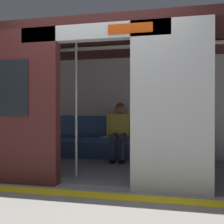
# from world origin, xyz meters

# --- Properties ---
(ground_plane) EXTENTS (60.00, 60.00, 0.00)m
(ground_plane) POSITION_xyz_m (0.00, 0.00, 0.00)
(ground_plane) COLOR gray
(platform_edge_strip) EXTENTS (8.00, 0.24, 0.01)m
(platform_edge_strip) POSITION_xyz_m (0.00, 0.30, 0.00)
(platform_edge_strip) COLOR yellow
(platform_edge_strip) RESTS_ON ground_plane
(train_car) EXTENTS (6.40, 2.69, 2.25)m
(train_car) POSITION_xyz_m (0.07, -1.18, 1.49)
(train_car) COLOR silver
(train_car) RESTS_ON ground_plane
(bench_seat) EXTENTS (2.88, 0.44, 0.43)m
(bench_seat) POSITION_xyz_m (0.00, -2.18, 0.33)
(bench_seat) COLOR #38609E
(bench_seat) RESTS_ON ground_plane
(person_seated) EXTENTS (0.55, 0.69, 1.16)m
(person_seated) POSITION_xyz_m (0.08, -2.12, 0.66)
(person_seated) COLOR #D8CC4C
(person_seated) RESTS_ON ground_plane
(handbag) EXTENTS (0.26, 0.15, 0.17)m
(handbag) POSITION_xyz_m (-0.31, -2.23, 0.52)
(handbag) COLOR #262D4C
(handbag) RESTS_ON bench_seat
(book) EXTENTS (0.21, 0.25, 0.03)m
(book) POSITION_xyz_m (0.40, -2.22, 0.45)
(book) COLOR silver
(book) RESTS_ON bench_seat
(grab_pole_door) EXTENTS (0.04, 0.04, 2.11)m
(grab_pole_door) POSITION_xyz_m (0.44, -0.54, 1.06)
(grab_pole_door) COLOR silver
(grab_pole_door) RESTS_ON ground_plane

